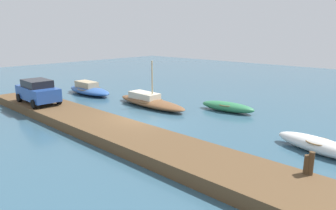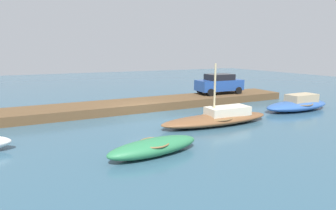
# 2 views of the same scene
# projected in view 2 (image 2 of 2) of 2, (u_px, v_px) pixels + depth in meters

# --- Properties ---
(ground_plane) EXTENTS (84.00, 84.00, 0.00)m
(ground_plane) POSITION_uv_depth(u_px,v_px,m) (143.00, 116.00, 18.70)
(ground_plane) COLOR #33566B
(dock_platform) EXTENTS (27.96, 3.26, 0.62)m
(dock_platform) POSITION_uv_depth(u_px,v_px,m) (132.00, 106.00, 20.73)
(dock_platform) COLOR brown
(dock_platform) RESTS_ON ground_plane
(motorboat_blue) EXTENTS (5.94, 2.16, 1.21)m
(motorboat_blue) POSITION_uv_depth(u_px,v_px,m) (298.00, 104.00, 20.44)
(motorboat_blue) COLOR #2D569E
(motorboat_blue) RESTS_ON ground_plane
(sailboat_brown) EXTENTS (7.39, 2.19, 3.70)m
(sailboat_brown) POSITION_uv_depth(u_px,v_px,m) (218.00, 118.00, 16.47)
(sailboat_brown) COLOR brown
(sailboat_brown) RESTS_ON ground_plane
(rowboat_green) EXTENTS (4.36, 1.75, 0.72)m
(rowboat_green) POSITION_uv_depth(u_px,v_px,m) (154.00, 147.00, 11.55)
(rowboat_green) COLOR #2D7A4C
(rowboat_green) RESTS_ON ground_plane
(parked_car) EXTENTS (4.26, 2.22, 1.79)m
(parked_car) POSITION_uv_depth(u_px,v_px,m) (219.00, 84.00, 24.44)
(parked_car) COLOR #234793
(parked_car) RESTS_ON dock_platform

